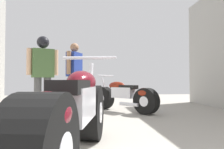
{
  "coord_description": "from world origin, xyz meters",
  "views": [
    {
      "loc": [
        -0.38,
        -0.24,
        0.71
      ],
      "look_at": [
        -0.04,
        2.96,
        0.81
      ],
      "focal_mm": 33.61,
      "sensor_mm": 36.0,
      "label": 1
    }
  ],
  "objects_px": {
    "motorcycle_black_naked": "(124,96)",
    "mechanic_in_blue": "(74,71)",
    "motorcycle_maroon_cruiser": "(75,117)",
    "mechanic_with_helmet": "(43,68)"
  },
  "relations": [
    {
      "from": "motorcycle_maroon_cruiser",
      "to": "motorcycle_black_naked",
      "type": "distance_m",
      "value": 3.16
    },
    {
      "from": "mechanic_with_helmet",
      "to": "motorcycle_black_naked",
      "type": "bearing_deg",
      "value": 8.86
    },
    {
      "from": "motorcycle_maroon_cruiser",
      "to": "motorcycle_black_naked",
      "type": "relative_size",
      "value": 1.43
    },
    {
      "from": "motorcycle_maroon_cruiser",
      "to": "mechanic_in_blue",
      "type": "height_order",
      "value": "mechanic_in_blue"
    },
    {
      "from": "motorcycle_black_naked",
      "to": "mechanic_in_blue",
      "type": "distance_m",
      "value": 1.56
    },
    {
      "from": "mechanic_with_helmet",
      "to": "mechanic_in_blue",
      "type": "bearing_deg",
      "value": 61.23
    },
    {
      "from": "motorcycle_maroon_cruiser",
      "to": "mechanic_with_helmet",
      "type": "height_order",
      "value": "mechanic_with_helmet"
    },
    {
      "from": "motorcycle_black_naked",
      "to": "mechanic_in_blue",
      "type": "xyz_separation_m",
      "value": [
        -1.2,
        0.78,
        0.61
      ]
    },
    {
      "from": "motorcycle_maroon_cruiser",
      "to": "mechanic_with_helmet",
      "type": "bearing_deg",
      "value": 107.4
    },
    {
      "from": "motorcycle_maroon_cruiser",
      "to": "motorcycle_black_naked",
      "type": "height_order",
      "value": "motorcycle_maroon_cruiser"
    }
  ]
}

